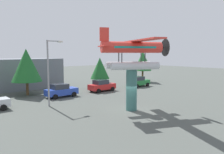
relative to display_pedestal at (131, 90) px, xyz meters
The scene contains 11 objects.
ground_plane 2.10m from the display_pedestal, ahead, with size 140.00×140.00×0.00m, color #4C514C.
display_pedestal is the anchor object (origin of this frame).
floatplane_monument 3.77m from the display_pedestal, 25.43° to the right, with size 7.15×9.86×4.00m.
car_mid_blue 11.05m from the display_pedestal, 101.15° to the left, with size 4.20×2.02×1.76m.
car_far_red 11.79m from the display_pedestal, 66.53° to the left, with size 4.20×2.02×1.76m.
car_distant_green 16.20m from the display_pedestal, 39.89° to the left, with size 4.20×2.02×1.76m.
streetlight_primary 9.09m from the display_pedestal, 127.39° to the left, with size 1.84×0.28×7.17m.
storefront_building 22.51m from the display_pedestal, 102.23° to the left, with size 14.74×6.77×4.84m, color slate.
tree_east 15.90m from the display_pedestal, 108.47° to the left, with size 4.01×4.01×6.37m.
tree_center_back 14.05m from the display_pedestal, 65.30° to the left, with size 3.05×3.05×5.05m.
tree_far_east 22.93m from the display_pedestal, 38.51° to the left, with size 3.51×3.51×6.17m.
Camera 1 is at (-16.05, -15.51, 5.79)m, focal length 35.85 mm.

